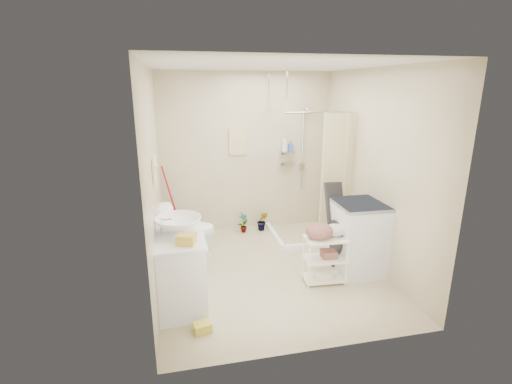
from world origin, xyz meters
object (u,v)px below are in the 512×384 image
at_px(vanity, 181,269).
at_px(laundry_rack, 325,255).
at_px(toilet, 187,231).
at_px(washing_machine, 359,237).

xyz_separation_m(vanity, laundry_rack, (1.76, 0.10, -0.07)).
xyz_separation_m(toilet, washing_machine, (2.18, -0.90, 0.08)).
distance_m(washing_machine, laundry_rack, 0.59).
xyz_separation_m(vanity, toilet, (0.12, 1.19, -0.03)).
bearing_deg(laundry_rack, vanity, -172.86).
bearing_deg(laundry_rack, toilet, 150.31).
height_order(washing_machine, laundry_rack, washing_machine).
xyz_separation_m(vanity, washing_machine, (2.30, 0.29, 0.05)).
bearing_deg(vanity, toilet, 82.89).
bearing_deg(toilet, vanity, 175.70).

